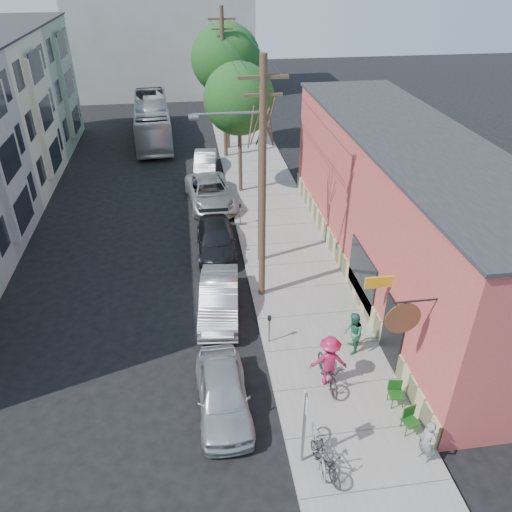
{
  "coord_description": "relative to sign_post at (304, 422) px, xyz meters",
  "views": [
    {
      "loc": [
        -0.33,
        -13.97,
        13.08
      ],
      "look_at": [
        2.33,
        4.75,
        1.5
      ],
      "focal_mm": 35.0,
      "sensor_mm": 36.0,
      "label": 1
    }
  ],
  "objects": [
    {
      "name": "car_0",
      "position": [
        -2.13,
        2.4,
        -1.12
      ],
      "size": [
        1.77,
        4.23,
        1.43
      ],
      "primitive_type": "imported",
      "rotation": [
        0.0,
        0.0,
        0.02
      ],
      "color": "#AFB4B7",
      "rests_on": "ground"
    },
    {
      "name": "parked_bike_b",
      "position": [
        0.51,
        0.01,
        -1.17
      ],
      "size": [
        0.78,
        2.0,
        1.03
      ],
      "primitive_type": "imported",
      "rotation": [
        0.0,
        0.0,
        -0.05
      ],
      "color": "slate",
      "rests_on": "sidewalk"
    },
    {
      "name": "parking_meter_far",
      "position": [
        -0.1,
        15.14,
        -0.85
      ],
      "size": [
        0.14,
        0.14,
        1.24
      ],
      "color": "slate",
      "rests_on": "sidewalk"
    },
    {
      "name": "car_4",
      "position": [
        -1.55,
        23.58,
        -1.15
      ],
      "size": [
        1.78,
        4.24,
        1.36
      ],
      "primitive_type": "imported",
      "rotation": [
        0.0,
        0.0,
        -0.08
      ],
      "color": "#969A9D",
      "rests_on": "ground"
    },
    {
      "name": "patron_grey",
      "position": [
        3.59,
        -0.47,
        -0.93
      ],
      "size": [
        0.53,
        0.64,
        1.51
      ],
      "primitive_type": "imported",
      "rotation": [
        0.0,
        0.0,
        -1.22
      ],
      "color": "gray",
      "rests_on": "sidewalk"
    },
    {
      "name": "patron_green",
      "position": [
        2.87,
        4.39,
        -0.82
      ],
      "size": [
        0.81,
        0.95,
        1.73
      ],
      "primitive_type": "imported",
      "rotation": [
        0.0,
        0.0,
        -1.77
      ],
      "color": "#2E7356",
      "rests_on": "sidewalk"
    },
    {
      "name": "tree_leafy_mid",
      "position": [
        0.45,
        19.76,
        4.0
      ],
      "size": [
        4.12,
        4.12,
        7.75
      ],
      "color": "#44392C",
      "rests_on": "sidewalk"
    },
    {
      "name": "parked_bike_a",
      "position": [
        0.57,
        -0.46,
        -1.18
      ],
      "size": [
        0.93,
        1.73,
        1.0
      ],
      "primitive_type": "imported",
      "rotation": [
        0.0,
        0.0,
        0.29
      ],
      "color": "black",
      "rests_on": "sidewalk"
    },
    {
      "name": "cafe_building",
      "position": [
        6.64,
        9.78,
        1.47
      ],
      "size": [
        6.6,
        20.2,
        6.61
      ],
      "color": "#B74744",
      "rests_on": "ground"
    },
    {
      "name": "utility_pole_far",
      "position": [
        0.1,
        26.16,
        3.51
      ],
      "size": [
        1.8,
        0.28,
        10.0
      ],
      "color": "#503A28",
      "rests_on": "sidewalk"
    },
    {
      "name": "ground",
      "position": [
        -2.35,
        4.78,
        -1.83
      ],
      "size": [
        120.0,
        120.0,
        0.0
      ],
      "primitive_type": "plane",
      "color": "black"
    },
    {
      "name": "patio_chair_a",
      "position": [
        3.55,
        1.68,
        -1.24
      ],
      "size": [
        0.58,
        0.58,
        0.88
      ],
      "primitive_type": null,
      "rotation": [
        0.0,
        0.0,
        -0.17
      ],
      "color": "#154814",
      "rests_on": "sidewalk"
    },
    {
      "name": "sign_post",
      "position": [
        0.0,
        0.0,
        0.0
      ],
      "size": [
        0.07,
        0.45,
        2.8
      ],
      "color": "slate",
      "rests_on": "sidewalk"
    },
    {
      "name": "cyclist_bike",
      "position": [
        1.57,
        2.97,
        -1.14
      ],
      "size": [
        0.83,
        2.09,
        1.08
      ],
      "primitive_type": "imported",
      "rotation": [
        0.0,
        0.0,
        0.06
      ],
      "color": "black",
      "rests_on": "sidewalk"
    },
    {
      "name": "tree_leafy_far",
      "position": [
        0.45,
        27.95,
        4.75
      ],
      "size": [
        4.92,
        4.92,
        8.9
      ],
      "color": "#44392C",
      "rests_on": "sidewalk"
    },
    {
      "name": "tree_bare",
      "position": [
        0.45,
        11.4,
        1.35
      ],
      "size": [
        0.24,
        0.24,
        6.06
      ],
      "color": "#44392C",
      "rests_on": "sidewalk"
    },
    {
      "name": "car_3",
      "position": [
        -1.55,
        18.27,
        -1.07
      ],
      "size": [
        3.05,
        5.71,
        1.52
      ],
      "primitive_type": "imported",
      "rotation": [
        0.0,
        0.0,
        0.1
      ],
      "color": "#A5AAAD",
      "rests_on": "ground"
    },
    {
      "name": "utility_pole_near",
      "position": [
        0.04,
        8.57,
        3.58
      ],
      "size": [
        3.57,
        0.28,
        10.0
      ],
      "color": "#503A28",
      "rests_on": "sidewalk"
    },
    {
      "name": "bus",
      "position": [
        -5.33,
        31.29,
        -0.27
      ],
      "size": [
        3.26,
        11.34,
        3.12
      ],
      "primitive_type": "imported",
      "rotation": [
        0.0,
        0.0,
        0.06
      ],
      "color": "silver",
      "rests_on": "ground"
    },
    {
      "name": "patio_chair_b",
      "position": [
        3.57,
        0.57,
        -1.24
      ],
      "size": [
        0.62,
        0.62,
        0.88
      ],
      "primitive_type": null,
      "rotation": [
        0.0,
        0.0,
        0.29
      ],
      "color": "#154814",
      "rests_on": "sidewalk"
    },
    {
      "name": "cyclist",
      "position": [
        1.57,
        2.97,
        -0.69
      ],
      "size": [
        1.36,
        0.89,
        1.97
      ],
      "primitive_type": "imported",
      "rotation": [
        0.0,
        0.0,
        3.01
      ],
      "color": "#9E173B",
      "rests_on": "sidewalk"
    },
    {
      "name": "sidewalk",
      "position": [
        1.9,
        15.78,
        -1.76
      ],
      "size": [
        4.5,
        58.0,
        0.15
      ],
      "primitive_type": "cube",
      "color": "gray",
      "rests_on": "ground"
    },
    {
      "name": "parking_meter_near",
      "position": [
        -0.1,
        5.35,
        -0.85
      ],
      "size": [
        0.14,
        0.14,
        1.24
      ],
      "color": "slate",
      "rests_on": "sidewalk"
    },
    {
      "name": "car_1",
      "position": [
        -1.84,
        7.59,
        -1.09
      ],
      "size": [
        2.02,
        4.65,
        1.49
      ],
      "primitive_type": "imported",
      "rotation": [
        0.0,
        0.0,
        -0.1
      ],
      "color": "#A5A5AC",
      "rests_on": "ground"
    },
    {
      "name": "end_cap_building",
      "position": [
        -4.35,
        46.78,
        4.17
      ],
      "size": [
        18.0,
        8.0,
        12.0
      ],
      "primitive_type": "cube",
      "color": "#9B9B96",
      "rests_on": "ground"
    },
    {
      "name": "car_2",
      "position": [
        -1.6,
        12.69,
        -1.15
      ],
      "size": [
        1.98,
        4.71,
        1.36
      ],
      "primitive_type": "imported",
      "rotation": [
        0.0,
        0.0,
        -0.02
      ],
      "color": "black",
      "rests_on": "ground"
    }
  ]
}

